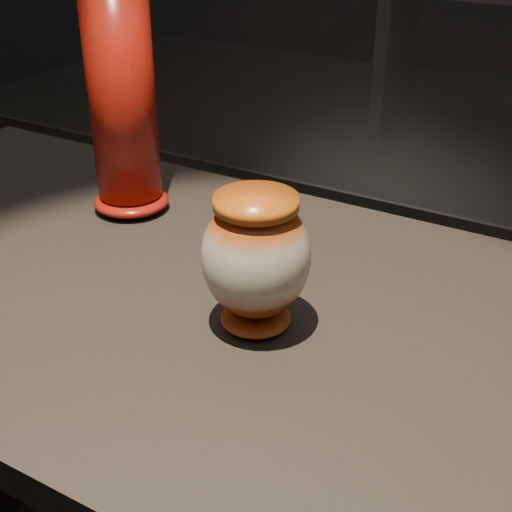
% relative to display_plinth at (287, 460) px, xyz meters
% --- Properties ---
extents(display_plinth, '(2.00, 0.80, 0.90)m').
position_rel_display_plinth_xyz_m(display_plinth, '(0.00, 0.00, 0.00)').
color(display_plinth, black).
rests_on(display_plinth, ground).
extents(main_vase, '(0.17, 0.17, 0.20)m').
position_rel_display_plinth_xyz_m(main_vase, '(-0.04, -0.04, 0.38)').
color(main_vase, maroon).
rests_on(main_vase, display_plinth).
extents(tall_vase, '(0.15, 0.15, 0.44)m').
position_rel_display_plinth_xyz_m(tall_vase, '(-0.43, 0.17, 0.48)').
color(tall_vase, red).
rests_on(tall_vase, display_plinth).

